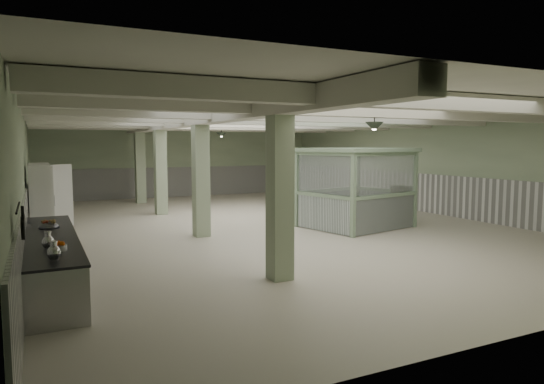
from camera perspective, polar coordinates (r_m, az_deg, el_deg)
name	(u,v)px	position (r m, az deg, el deg)	size (l,w,h in m)	color
floor	(265,225)	(16.00, -0.80, -3.88)	(20.00, 20.00, 0.00)	beige
ceiling	(265,115)	(15.82, -0.81, 9.10)	(14.00, 20.00, 0.02)	white
wall_back	(182,161)	(25.21, -10.51, 3.59)	(14.00, 0.02, 3.60)	#AABC96
wall_left	(25,176)	(14.32, -27.09, 1.66)	(0.02, 20.00, 3.60)	#AABC96
wall_right	(428,166)	(19.81, 17.88, 2.91)	(0.02, 20.00, 3.60)	#AABC96
wainscot_left	(28,216)	(14.42, -26.81, -2.50)	(0.05, 19.90, 1.50)	white
wainscot_right	(427,193)	(19.87, 17.74, -0.12)	(0.05, 19.90, 1.50)	white
wainscot_back	(183,182)	(25.24, -10.46, 1.20)	(13.90, 0.05, 1.50)	white
girder	(190,120)	(14.92, -9.64, 8.39)	(0.45, 19.90, 0.40)	silver
beam_a	(438,101)	(9.57, 18.92, 10.06)	(13.90, 0.35, 0.32)	silver
beam_b	(357,110)	(11.48, 9.98, 9.47)	(13.90, 0.35, 0.32)	silver
beam_c	(303,116)	(13.59, 3.72, 8.92)	(13.90, 0.35, 0.32)	silver
beam_d	(265,120)	(15.81, -0.81, 8.45)	(13.90, 0.35, 0.32)	silver
beam_e	(236,123)	(18.10, -4.21, 8.07)	(13.90, 0.35, 0.32)	silver
beam_f	(214,126)	(20.44, -6.83, 7.75)	(13.90, 0.35, 0.32)	silver
beam_g	(196,128)	(22.81, -8.90, 7.49)	(13.90, 0.35, 0.32)	silver
column_a	(280,188)	(9.33, 0.93, 0.52)	(0.42, 0.42, 3.60)	#A5B894
column_b	(201,174)	(13.96, -8.38, 2.13)	(0.42, 0.42, 3.60)	#A5B894
column_c	(160,167)	(18.79, -12.99, 2.90)	(0.42, 0.42, 3.60)	#A5B894
column_d	(140,163)	(22.70, -15.26, 3.28)	(0.42, 0.42, 3.60)	#A5B894
hook_rail	(18,207)	(6.74, -27.71, -1.62)	(0.02, 0.02, 1.20)	black
pendant_front	(374,127)	(11.76, 11.94, 7.53)	(0.44, 0.44, 0.22)	#2C392A
pendant_mid	(272,132)	(16.46, 0.03, 7.05)	(0.44, 0.44, 0.22)	#2C392A
pendant_back	(221,135)	(21.07, -5.97, 6.68)	(0.44, 0.44, 0.22)	#2C392A
prep_counter	(51,259)	(10.21, -24.61, -7.17)	(0.95, 5.48, 0.91)	#AEAEB3
pitcher_near	(54,251)	(7.96, -24.28, -6.32)	(0.20, 0.23, 0.29)	#AEAEB3
pitcher_far	(48,240)	(8.87, -24.84, -5.18)	(0.20, 0.23, 0.29)	#AEAEB3
veg_colander	(49,224)	(11.00, -24.75, -3.47)	(0.40, 0.40, 0.18)	#3C3D41
orange_bowl	(59,248)	(8.63, -23.80, -6.10)	(0.25, 0.25, 0.09)	#B2B2B7
skillet_near	(23,228)	(6.51, -27.25, -3.80)	(0.29, 0.29, 0.04)	black
skillet_far	(24,223)	(6.89, -27.18, -3.30)	(0.23, 0.23, 0.03)	black
walkin_cooler	(42,203)	(15.13, -25.48, -1.16)	(1.04, 2.17, 1.99)	silver
guard_booth	(356,173)	(15.66, 9.85, 2.17)	(3.64, 3.27, 2.53)	#8CA887
filing_cabinet	(401,205)	(16.52, 14.98, -1.50)	(0.42, 0.60, 1.29)	#585A4B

